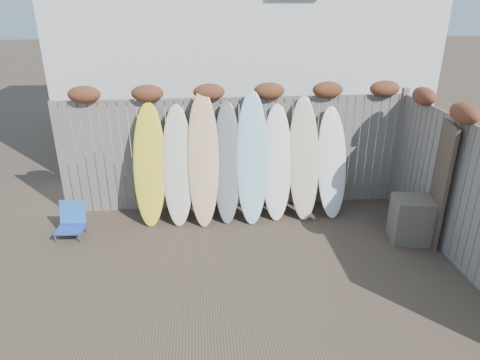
{
  "coord_description": "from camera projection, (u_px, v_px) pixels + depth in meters",
  "views": [
    {
      "loc": [
        -0.57,
        -4.69,
        3.5
      ],
      "look_at": [
        0.0,
        1.2,
        1.0
      ],
      "focal_mm": 32.0,
      "sensor_mm": 36.0,
      "label": 1
    }
  ],
  "objects": [
    {
      "name": "ground",
      "position": [
        249.0,
        283.0,
        5.71
      ],
      "size": [
        80.0,
        80.0,
        0.0
      ],
      "primitive_type": "plane",
      "color": "#493A2D"
    },
    {
      "name": "back_fence",
      "position": [
        237.0,
        144.0,
        7.45
      ],
      "size": [
        6.05,
        0.28,
        2.24
      ],
      "color": "slate",
      "rests_on": "ground"
    },
    {
      "name": "right_fence",
      "position": [
        467.0,
        189.0,
        5.77
      ],
      "size": [
        0.28,
        4.4,
        2.24
      ],
      "color": "slate",
      "rests_on": "ground"
    },
    {
      "name": "house",
      "position": [
        239.0,
        13.0,
        10.47
      ],
      "size": [
        8.5,
        5.5,
        6.33
      ],
      "color": "silver",
      "rests_on": "ground"
    },
    {
      "name": "beach_chair",
      "position": [
        72.0,
        220.0,
        6.81
      ],
      "size": [
        0.44,
        0.47,
        0.55
      ],
      "color": "#2342B2",
      "rests_on": "ground"
    },
    {
      "name": "wooden_crate",
      "position": [
        412.0,
        219.0,
        6.63
      ],
      "size": [
        0.68,
        0.6,
        0.71
      ],
      "primitive_type": "cube",
      "rotation": [
        0.0,
        0.0,
        -0.16
      ],
      "color": "brown",
      "rests_on": "ground"
    },
    {
      "name": "lattice_panel",
      "position": [
        434.0,
        177.0,
        6.63
      ],
      "size": [
        0.35,
        1.25,
        1.92
      ],
      "primitive_type": "cube",
      "rotation": [
        0.0,
        0.0,
        -0.24
      ],
      "color": "brown",
      "rests_on": "ground"
    },
    {
      "name": "surfboard_0",
      "position": [
        149.0,
        165.0,
        7.03
      ],
      "size": [
        0.58,
        0.74,
        1.98
      ],
      "primitive_type": "ellipsoid",
      "rotation": [
        -0.31,
        0.0,
        -0.07
      ],
      "color": "yellow",
      "rests_on": "ground"
    },
    {
      "name": "surfboard_1",
      "position": [
        178.0,
        166.0,
        7.05
      ],
      "size": [
        0.53,
        0.71,
        1.95
      ],
      "primitive_type": "ellipsoid",
      "rotation": [
        -0.31,
        0.0,
        -0.04
      ],
      "color": "beige",
      "rests_on": "ground"
    },
    {
      "name": "surfboard_2",
      "position": [
        203.0,
        159.0,
        7.02
      ],
      "size": [
        0.56,
        0.79,
        2.17
      ],
      "primitive_type": "ellipsoid",
      "rotation": [
        -0.31,
        0.0,
        -0.06
      ],
      "color": "#F4BD86",
      "rests_on": "ground"
    },
    {
      "name": "surfboard_3",
      "position": [
        227.0,
        163.0,
        7.13
      ],
      "size": [
        0.52,
        0.74,
        1.98
      ],
      "primitive_type": "ellipsoid",
      "rotation": [
        -0.31,
        0.0,
        -0.09
      ],
      "color": "slate",
      "rests_on": "ground"
    },
    {
      "name": "surfboard_4",
      "position": [
        252.0,
        158.0,
        7.1
      ],
      "size": [
        0.6,
        0.8,
        2.15
      ],
      "primitive_type": "ellipsoid",
      "rotation": [
        -0.31,
        0.0,
        -0.09
      ],
      "color": "#A1D8E9",
      "rests_on": "ground"
    },
    {
      "name": "surfboard_5",
      "position": [
        277.0,
        163.0,
        7.23
      ],
      "size": [
        0.57,
        0.73,
        1.91
      ],
      "primitive_type": "ellipsoid",
      "rotation": [
        -0.31,
        0.0,
        -0.1
      ],
      "color": "white",
      "rests_on": "ground"
    },
    {
      "name": "surfboard_6",
      "position": [
        304.0,
        159.0,
        7.24
      ],
      "size": [
        0.55,
        0.74,
        2.03
      ],
      "primitive_type": "ellipsoid",
      "rotation": [
        -0.31,
        0.0,
        -0.04
      ],
      "color": "beige",
      "rests_on": "ground"
    },
    {
      "name": "surfboard_7",
      "position": [
        332.0,
        163.0,
        7.32
      ],
      "size": [
        0.51,
        0.66,
        1.85
      ],
      "primitive_type": "ellipsoid",
      "rotation": [
        -0.31,
        0.0,
        -0.01
      ],
      "color": "white",
      "rests_on": "ground"
    }
  ]
}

